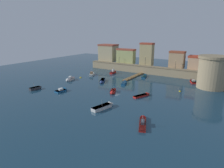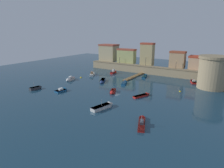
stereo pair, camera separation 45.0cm
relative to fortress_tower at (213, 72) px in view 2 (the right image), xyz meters
name	(u,v)px [view 2 (the right image)]	position (x,y,z in m)	size (l,w,h in m)	color
ground_plane	(115,87)	(-26.39, -15.69, -5.21)	(143.41, 143.41, 0.00)	#19384C
quay_wall	(146,70)	(-26.39, 9.55, -3.55)	(55.23, 2.98, 3.31)	#9E8966
old_town_backdrop	(141,56)	(-30.73, 13.13, 1.61)	(52.04, 6.18, 9.69)	tan
fortress_tower	(213,72)	(0.00, 0.00, 0.00)	(9.37, 9.37, 10.31)	#9E8966
pier_dock	(134,77)	(-27.69, 0.59, -5.02)	(1.70, 15.24, 0.70)	brown
quay_lamp_0	(120,59)	(-39.67, 9.55, 0.22)	(0.32, 0.32, 3.17)	black
quay_lamp_1	(146,60)	(-26.78, 9.55, 0.63)	(0.32, 0.32, 3.89)	black
quay_lamp_2	(176,63)	(-14.05, 9.55, 0.25)	(0.32, 0.32, 3.22)	black
moored_boat_0	(145,76)	(-24.27, 3.50, -4.91)	(2.61, 6.43, 1.19)	#195689
moored_boat_1	(63,90)	(-37.61, -27.89, -4.89)	(2.16, 4.33, 1.67)	#195689
moored_boat_2	(70,79)	(-45.19, -17.17, -4.75)	(3.28, 5.85, 1.82)	silver
moored_boat_3	(104,106)	(-19.22, -32.12, -4.78)	(2.98, 6.83, 2.60)	silver
moored_boat_4	(142,122)	(-8.32, -34.63, -4.89)	(3.89, 7.14, 2.58)	red
moored_boat_5	(102,81)	(-33.74, -12.54, -4.83)	(4.19, 6.53, 1.23)	navy
moored_boat_6	(125,83)	(-25.91, -10.23, -4.87)	(2.75, 5.16, 2.43)	#195689
moored_boat_7	(143,95)	(-14.97, -19.11, -4.93)	(3.39, 6.06, 1.13)	red
moored_boat_8	(113,92)	(-23.78, -21.24, -4.81)	(2.93, 4.62, 1.23)	red
moored_boat_9	(36,88)	(-45.98, -30.95, -4.77)	(1.78, 4.24, 2.61)	#333338
moored_boat_10	(193,81)	(-6.31, 4.31, -4.82)	(3.03, 4.89, 1.54)	red
moored_boat_11	(114,72)	(-38.29, 2.45, -4.67)	(1.67, 5.12, 3.00)	red
moored_boat_12	(92,74)	(-43.76, -5.53, -4.72)	(3.69, 5.50, 2.88)	white
mooring_buoy_0	(180,92)	(-7.35, -9.20, -5.21)	(0.58, 0.58, 0.58)	yellow
mooring_buoy_1	(81,78)	(-44.63, -11.64, -5.21)	(0.73, 0.73, 0.73)	yellow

